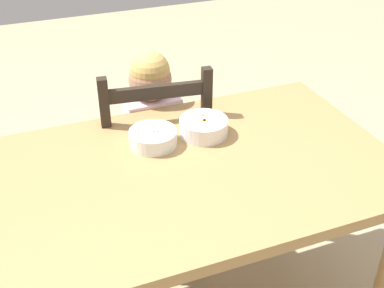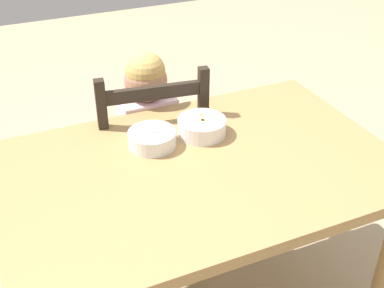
{
  "view_description": "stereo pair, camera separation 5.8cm",
  "coord_description": "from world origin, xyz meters",
  "views": [
    {
      "loc": [
        -0.52,
        -1.25,
        1.7
      ],
      "look_at": [
        -0.0,
        0.05,
        0.81
      ],
      "focal_mm": 47.45,
      "sensor_mm": 36.0,
      "label": 1
    },
    {
      "loc": [
        -0.57,
        -1.23,
        1.7
      ],
      "look_at": [
        -0.0,
        0.05,
        0.81
      ],
      "focal_mm": 47.45,
      "sensor_mm": 36.0,
      "label": 2
    }
  ],
  "objects": [
    {
      "name": "child_figure",
      "position": [
        -0.01,
        0.46,
        0.64
      ],
      "size": [
        0.32,
        0.31,
        0.97
      ],
      "color": "silver",
      "rests_on": "ground"
    },
    {
      "name": "dining_table",
      "position": [
        0.0,
        0.0,
        0.65
      ],
      "size": [
        1.29,
        0.84,
        0.76
      ],
      "color": "#9E7B49",
      "rests_on": "ground"
    },
    {
      "name": "bowl_of_peas",
      "position": [
        -0.1,
        0.17,
        0.79
      ],
      "size": [
        0.16,
        0.16,
        0.06
      ],
      "color": "white",
      "rests_on": "dining_table"
    },
    {
      "name": "spoon",
      "position": [
        0.04,
        0.18,
        0.77
      ],
      "size": [
        0.13,
        0.09,
        0.01
      ],
      "color": "silver",
      "rests_on": "dining_table"
    },
    {
      "name": "dining_chair",
      "position": [
        -0.01,
        0.47,
        0.46
      ],
      "size": [
        0.47,
        0.47,
        0.95
      ],
      "color": "black",
      "rests_on": "ground"
    },
    {
      "name": "bowl_of_carrots",
      "position": [
        0.09,
        0.17,
        0.79
      ],
      "size": [
        0.17,
        0.17,
        0.06
      ],
      "color": "white",
      "rests_on": "dining_table"
    }
  ]
}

